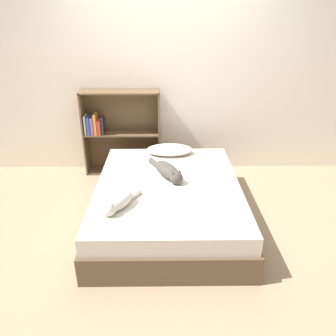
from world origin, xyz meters
The scene contains 7 objects.
ground_plane centered at (0.00, 0.00, 0.00)m, with size 8.00×8.00×0.00m, color #997F60.
wall_back centered at (0.00, 1.34, 1.25)m, with size 8.00×0.06×2.50m.
bed centered at (0.00, 0.00, 0.21)m, with size 1.45×1.87×0.43m.
pillow centered at (0.02, 0.75, 0.48)m, with size 0.54×0.31×0.11m.
cat_light centered at (-0.44, -0.47, 0.49)m, with size 0.32×0.44×0.15m.
cat_dark centered at (0.00, 0.14, 0.50)m, with size 0.39×0.59×0.15m.
bookshelf centered at (-0.63, 1.21, 0.56)m, with size 0.98×0.26×1.09m.
Camera 1 is at (-0.03, -2.87, 1.96)m, focal length 35.00 mm.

